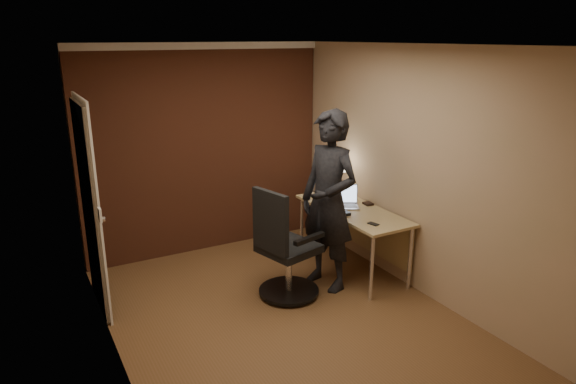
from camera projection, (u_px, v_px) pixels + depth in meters
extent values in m
plane|color=brown|center=(284.00, 317.00, 4.89)|extent=(4.00, 4.00, 0.00)
plane|color=white|center=(283.00, 45.00, 4.16)|extent=(4.00, 4.00, 0.00)
plane|color=tan|center=(205.00, 150.00, 6.19)|extent=(3.00, 0.00, 3.00)
plane|color=tan|center=(455.00, 284.00, 2.85)|extent=(3.00, 0.00, 3.00)
plane|color=tan|center=(107.00, 220.00, 3.83)|extent=(0.00, 4.00, 4.00)
plane|color=tan|center=(413.00, 171.00, 5.22)|extent=(0.00, 4.00, 4.00)
cube|color=brown|center=(205.00, 150.00, 6.17)|extent=(2.98, 0.06, 2.50)
cube|color=silver|center=(201.00, 46.00, 5.81)|extent=(3.00, 0.08, 0.08)
cube|color=silver|center=(472.00, 59.00, 2.53)|extent=(3.00, 0.08, 0.08)
cube|color=silver|center=(95.00, 53.00, 3.49)|extent=(0.08, 4.00, 0.08)
cube|color=silver|center=(419.00, 48.00, 4.85)|extent=(0.08, 4.00, 0.08)
cube|color=silver|center=(91.00, 210.00, 4.83)|extent=(0.05, 0.82, 2.02)
cube|color=silver|center=(92.00, 209.00, 4.84)|extent=(0.02, 0.92, 2.12)
cylinder|color=silver|center=(102.00, 219.00, 4.58)|extent=(0.05, 0.05, 0.05)
cube|color=silver|center=(100.00, 215.00, 4.24)|extent=(0.02, 0.08, 0.12)
cube|color=tan|center=(353.00, 210.00, 5.70)|extent=(0.60, 1.50, 0.03)
cube|color=tan|center=(372.00, 229.00, 5.91)|extent=(0.02, 1.38, 0.54)
cylinder|color=silver|center=(372.00, 268.00, 5.11)|extent=(0.04, 0.04, 0.70)
cylinder|color=silver|center=(302.00, 225.00, 6.26)|extent=(0.04, 0.04, 0.70)
cylinder|color=silver|center=(410.00, 258.00, 5.34)|extent=(0.04, 0.04, 0.70)
cylinder|color=silver|center=(336.00, 219.00, 6.50)|extent=(0.04, 0.04, 0.70)
cube|color=silver|center=(335.00, 196.00, 6.12)|extent=(0.11, 0.11, 0.01)
cylinder|color=silver|center=(335.00, 183.00, 6.08)|extent=(0.01, 0.01, 0.30)
cube|color=white|center=(336.00, 162.00, 6.00)|extent=(0.22, 0.22, 0.22)
cube|color=silver|center=(344.00, 206.00, 5.74)|extent=(0.40, 0.36, 0.01)
cube|color=silver|center=(343.00, 193.00, 5.82)|extent=(0.31, 0.21, 0.22)
cube|color=#B2CCF2|center=(343.00, 194.00, 5.81)|extent=(0.28, 0.19, 0.19)
cube|color=gray|center=(344.00, 206.00, 5.73)|extent=(0.31, 0.25, 0.00)
cube|color=black|center=(346.00, 213.00, 5.50)|extent=(0.07, 0.11, 0.03)
cube|color=black|center=(373.00, 224.00, 5.22)|extent=(0.09, 0.13, 0.01)
cube|color=black|center=(368.00, 204.00, 5.83)|extent=(0.10, 0.12, 0.02)
cylinder|color=black|center=(289.00, 291.00, 5.30)|extent=(0.62, 0.62, 0.03)
cylinder|color=silver|center=(289.00, 270.00, 5.24)|extent=(0.07, 0.07, 0.46)
cube|color=black|center=(289.00, 248.00, 5.16)|extent=(0.62, 0.62, 0.08)
cube|color=black|center=(270.00, 222.00, 4.91)|extent=(0.17, 0.46, 0.61)
cube|color=black|center=(270.00, 223.00, 5.31)|extent=(0.38, 0.15, 0.04)
cube|color=black|center=(309.00, 239.00, 4.91)|extent=(0.38, 0.15, 0.04)
imported|color=black|center=(329.00, 201.00, 5.26)|extent=(0.60, 0.78, 1.88)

